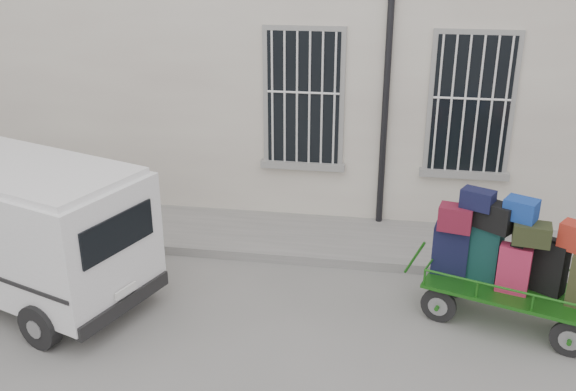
% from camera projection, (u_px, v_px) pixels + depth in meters
% --- Properties ---
extents(ground, '(80.00, 80.00, 0.00)m').
position_uv_depth(ground, '(301.00, 313.00, 8.69)').
color(ground, slate).
rests_on(ground, ground).
extents(building, '(24.00, 5.15, 6.00)m').
position_uv_depth(building, '(342.00, 32.00, 12.60)').
color(building, '#BCAFA0').
rests_on(building, ground).
extents(sidewalk, '(24.00, 1.70, 0.15)m').
position_uv_depth(sidewalk, '(320.00, 238.00, 10.67)').
color(sidewalk, slate).
rests_on(sidewalk, ground).
extents(luggage_cart, '(2.49, 1.57, 1.79)m').
position_uv_depth(luggage_cart, '(510.00, 260.00, 8.14)').
color(luggage_cart, black).
rests_on(luggage_cart, ground).
extents(van, '(4.22, 2.86, 1.98)m').
position_uv_depth(van, '(14.00, 220.00, 8.79)').
color(van, silver).
rests_on(van, ground).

